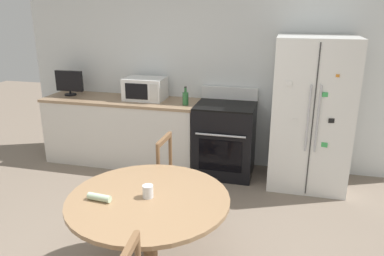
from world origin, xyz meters
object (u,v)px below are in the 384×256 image
Objects in this scene: candle_glass at (148,192)px; countertop_tv at (69,82)px; refrigerator at (311,114)px; oven_range at (225,139)px; counter_bottle at (185,98)px; dining_chair_far at (181,184)px; microwave at (145,89)px.

countertop_tv is at bearing 131.75° from candle_glass.
refrigerator is at bearing 59.78° from candle_glass.
refrigerator reaches higher than oven_range.
oven_range is (-1.01, 0.05, -0.42)m from refrigerator.
refrigerator is 1.52m from counter_bottle.
dining_chair_far is 9.54× the size of candle_glass.
candle_glass is (-1.23, -2.11, -0.10)m from refrigerator.
refrigerator is 1.96× the size of dining_chair_far.
oven_range reaches higher than dining_chair_far.
refrigerator reaches higher than candle_glass.
oven_range is at bearing 8.16° from counter_bottle.
refrigerator reaches higher than dining_chair_far.
refrigerator is at bearing -1.81° from countertop_tv.
countertop_tv reaches higher than dining_chair_far.
candle_glass is at bearing 1.15° from dining_chair_far.
microwave is 1.76m from dining_chair_far.
oven_range is at bearing 84.26° from candle_glass.
counter_bottle is at bearing -4.22° from countertop_tv.
refrigerator is 1.10m from oven_range.
countertop_tv is 2.98m from candle_glass.
countertop_tv is (-2.19, 0.05, 0.62)m from oven_range.
microwave reaches higher than oven_range.
countertop_tv reaches higher than counter_bottle.
counter_bottle is at bearing 97.69° from candle_glass.
microwave is at bearing 175.79° from oven_range.
counter_bottle reaches higher than dining_chair_far.
countertop_tv reaches higher than microwave.
microwave is at bearing 176.52° from refrigerator.
refrigerator is 1.64× the size of oven_range.
dining_chair_far is at bearing -99.20° from oven_range.
candle_glass is (-0.00, -0.84, 0.35)m from dining_chair_far.
countertop_tv is 0.44× the size of dining_chair_far.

